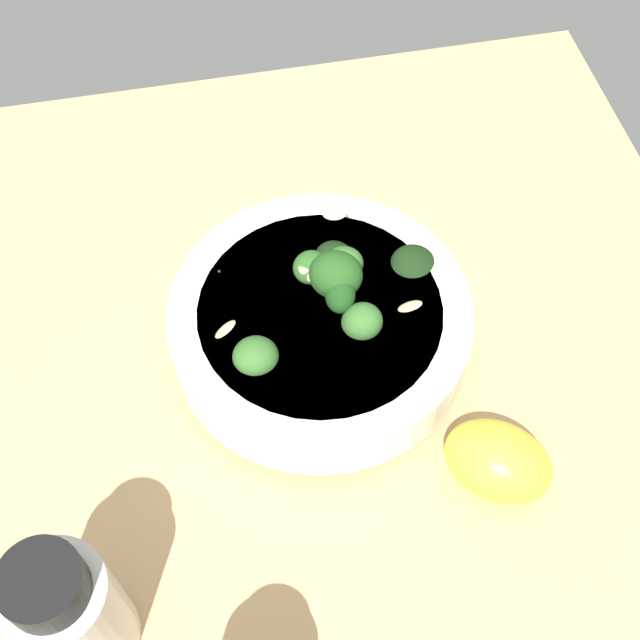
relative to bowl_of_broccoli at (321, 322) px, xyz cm
name	(u,v)px	position (x,y,z in cm)	size (l,w,h in cm)	color
ground_plane	(293,402)	(2.80, 3.04, -5.91)	(70.03, 70.03, 4.79)	tan
bowl_of_broccoli	(321,322)	(0.00, 0.00, 0.00)	(22.08, 22.08, 8.60)	white
lemon_wedge	(498,461)	(-9.62, 12.74, -1.11)	(7.49, 5.54, 4.82)	yellow
bottle_short	(70,612)	(18.44, 18.03, 2.23)	(6.15, 6.15, 12.43)	beige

